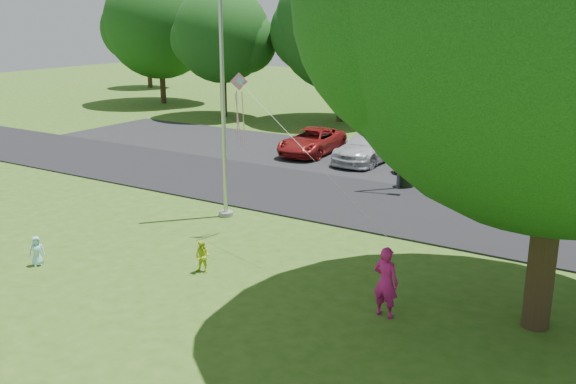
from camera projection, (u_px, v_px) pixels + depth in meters
The scene contains 12 objects.
ground at pixel (216, 287), 16.79m from camera, with size 120.00×120.00×0.00m, color #325917.
park_road at pixel (365, 203), 24.12m from camera, with size 60.00×6.00×0.06m, color black.
parking_strip at pixel (426, 168), 29.42m from camera, with size 42.00×7.00×0.06m, color black.
flagpole at pixel (223, 98), 21.53m from camera, with size 0.50×0.50×10.00m.
street_lamp at pixel (409, 97), 24.94m from camera, with size 1.74×0.57×6.25m.
trash_can at pixel (407, 176), 26.12m from camera, with size 0.63×0.63×1.00m.
tree_row at pixel (519, 36), 34.18m from camera, with size 64.35×11.94×10.88m.
parked_cars at pixel (426, 153), 29.20m from camera, with size 14.06×5.34×1.43m.
woman at pixel (386, 282), 14.99m from camera, with size 0.63×0.42×1.74m, color #C61A77.
child_yellow at pixel (203, 257), 17.64m from camera, with size 0.45×0.35×0.92m, color #CDE123.
child_blue at pixel (37, 251), 18.14m from camera, with size 0.42×0.28×0.87m, color #A4EEFC.
kite at pixel (243, 100), 19.54m from camera, with size 6.59×3.24×3.21m.
Camera 1 is at (9.83, -12.11, 6.96)m, focal length 40.00 mm.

